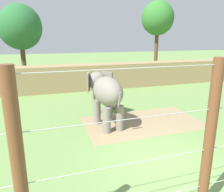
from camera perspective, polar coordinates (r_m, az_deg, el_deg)
name	(u,v)px	position (r m, az deg, el deg)	size (l,w,h in m)	color
ground_plane	(162,161)	(8.79, 12.85, -16.24)	(120.00, 120.00, 0.00)	#6B8E4C
dirt_patch	(143,122)	(12.20, 8.08, -6.79)	(6.38, 3.68, 0.01)	#937F5B
embankment_wall	(89,77)	(19.69, -5.99, 5.01)	(36.00, 1.80, 2.21)	#997F56
elephant	(106,92)	(11.22, -1.69, 0.95)	(1.64, 3.62, 2.69)	gray
enrichment_ball	(110,103)	(14.10, -0.43, -1.77)	(0.86, 0.86, 0.86)	gray
cable_fence	(214,139)	(6.13, 25.11, -10.15)	(10.21, 0.26, 4.09)	brown
tree_far_left	(20,27)	(22.76, -22.87, 16.17)	(3.94, 3.94, 7.51)	brown
tree_left_of_centre	(158,19)	(26.90, 11.84, 19.14)	(3.66, 3.66, 8.57)	brown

